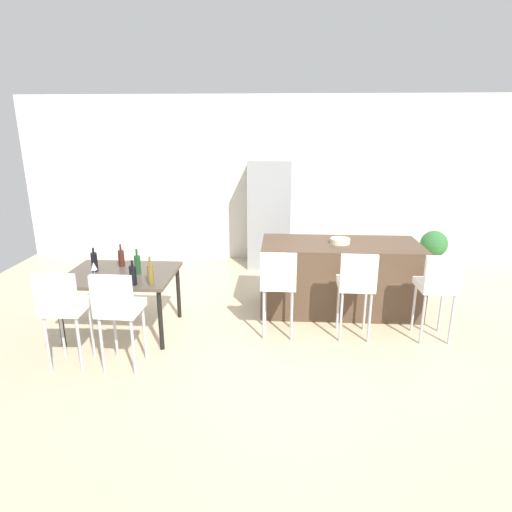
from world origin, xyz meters
The scene contains 18 objects.
ground_plane centered at (0.00, 0.00, 0.00)m, with size 10.00×10.00×0.00m, color #C6B28E.
back_wall centered at (0.00, 3.06, 1.45)m, with size 10.00×0.12×2.90m, color silver.
kitchen_island centered at (0.50, 0.74, 0.46)m, with size 2.05×0.92×0.92m, color #4C3828.
bar_chair_left centered at (-0.31, -0.10, 0.70)m, with size 0.40×0.40×1.05m.
bar_chair_middle centered at (0.58, -0.10, 0.70)m, with size 0.41×0.41×1.05m.
bar_chair_right centered at (1.48, -0.10, 0.70)m, with size 0.41×0.41×1.05m.
dining_table centered at (-2.15, -0.08, 0.67)m, with size 1.25×0.96×0.74m.
dining_chair_near centered at (-2.42, -0.92, 0.70)m, with size 0.42×0.42×1.05m.
dining_chair_far centered at (-1.87, -0.92, 0.70)m, with size 0.42×0.42×1.05m.
wine_bottle_corner centered at (-1.68, -0.43, 0.86)m, with size 0.06×0.06×0.31m.
wine_bottle_inner centered at (-2.47, -0.03, 0.86)m, with size 0.07×0.07×0.29m.
wine_bottle_end centered at (-1.86, -0.45, 0.85)m, with size 0.07×0.07×0.28m.
wine_bottle_right centered at (-2.22, 0.17, 0.85)m, with size 0.07×0.07×0.28m.
wine_bottle_middle centered at (-1.93, -0.10, 0.86)m, with size 0.07×0.07×0.30m.
wine_glass_left centered at (-2.39, -0.23, 0.86)m, with size 0.07×0.07×0.17m.
refrigerator centered at (-0.49, 2.62, 0.92)m, with size 0.72×0.68×1.84m, color #939699.
fruit_bowl centered at (0.48, 0.72, 0.96)m, with size 0.25×0.25×0.07m, color beige.
potted_plant centered at (2.36, 2.61, 0.39)m, with size 0.46×0.46×0.65m.
Camera 1 is at (-0.29, -4.71, 2.39)m, focal length 30.18 mm.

